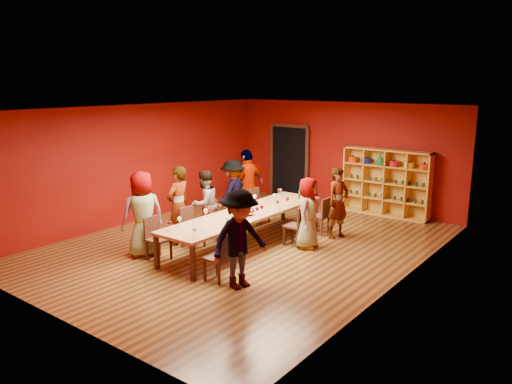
# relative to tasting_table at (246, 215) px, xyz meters

# --- Properties ---
(room_shell) EXTENTS (7.10, 9.10, 3.04)m
(room_shell) POSITION_rel_tasting_table_xyz_m (0.00, 0.00, 0.80)
(room_shell) COLOR #4E3114
(room_shell) RESTS_ON ground
(tasting_table) EXTENTS (1.10, 4.50, 0.75)m
(tasting_table) POSITION_rel_tasting_table_xyz_m (0.00, 0.00, 0.00)
(tasting_table) COLOR #A87346
(tasting_table) RESTS_ON ground
(doorway) EXTENTS (1.40, 0.17, 2.30)m
(doorway) POSITION_rel_tasting_table_xyz_m (-1.80, 4.43, 0.42)
(doorway) COLOR black
(doorway) RESTS_ON ground
(shelving_unit) EXTENTS (2.40, 0.40, 1.80)m
(shelving_unit) POSITION_rel_tasting_table_xyz_m (1.40, 4.32, 0.28)
(shelving_unit) COLOR gold
(shelving_unit) RESTS_ON ground
(chair_person_left_0) EXTENTS (0.42, 0.42, 0.89)m
(chair_person_left_0) POSITION_rel_tasting_table_xyz_m (-0.91, -1.81, -0.20)
(chair_person_left_0) COLOR #331911
(chair_person_left_0) RESTS_ON ground
(person_left_0) EXTENTS (0.77, 0.99, 1.79)m
(person_left_0) POSITION_rel_tasting_table_xyz_m (-1.29, -1.81, 0.20)
(person_left_0) COLOR silver
(person_left_0) RESTS_ON ground
(chair_person_left_1) EXTENTS (0.42, 0.42, 0.89)m
(chair_person_left_1) POSITION_rel_tasting_table_xyz_m (-0.91, -0.82, -0.20)
(chair_person_left_1) COLOR #331911
(chair_person_left_1) RESTS_ON ground
(person_left_1) EXTENTS (0.53, 0.69, 1.76)m
(person_left_1) POSITION_rel_tasting_table_xyz_m (-1.26, -0.82, 0.18)
(person_left_1) COLOR beige
(person_left_1) RESTS_ON ground
(chair_person_left_2) EXTENTS (0.42, 0.42, 0.89)m
(chair_person_left_2) POSITION_rel_tasting_table_xyz_m (-0.91, -0.05, -0.20)
(chair_person_left_2) COLOR #331911
(chair_person_left_2) RESTS_ON ground
(person_left_2) EXTENTS (0.43, 0.77, 1.56)m
(person_left_2) POSITION_rel_tasting_table_xyz_m (-1.20, -0.05, 0.08)
(person_left_2) COLOR #131B35
(person_left_2) RESTS_ON ground
(chair_person_left_3) EXTENTS (0.42, 0.42, 0.89)m
(chair_person_left_3) POSITION_rel_tasting_table_xyz_m (-0.91, 1.11, -0.20)
(chair_person_left_3) COLOR #331911
(chair_person_left_3) RESTS_ON ground
(person_left_3) EXTENTS (0.53, 1.10, 1.66)m
(person_left_3) POSITION_rel_tasting_table_xyz_m (-1.31, 1.11, 0.13)
(person_left_3) COLOR #151F3C
(person_left_3) RESTS_ON ground
(chair_person_left_4) EXTENTS (0.42, 0.42, 0.89)m
(chair_person_left_4) POSITION_rel_tasting_table_xyz_m (-0.91, 1.60, -0.20)
(chair_person_left_4) COLOR #331911
(chair_person_left_4) RESTS_ON ground
(person_left_4) EXTENTS (0.58, 1.13, 1.87)m
(person_left_4) POSITION_rel_tasting_table_xyz_m (-1.22, 1.60, 0.24)
(person_left_4) COLOR silver
(person_left_4) RESTS_ON ground
(chair_person_right_0) EXTENTS (0.42, 0.42, 0.89)m
(chair_person_right_0) POSITION_rel_tasting_table_xyz_m (0.91, -1.87, -0.20)
(chair_person_right_0) COLOR #331911
(chair_person_right_0) RESTS_ON ground
(person_right_0) EXTENTS (0.73, 1.22, 1.76)m
(person_right_0) POSITION_rel_tasting_table_xyz_m (1.35, -1.87, 0.18)
(person_right_0) COLOR white
(person_right_0) RESTS_ON ground
(chair_person_right_3) EXTENTS (0.42, 0.42, 0.89)m
(chair_person_right_3) POSITION_rel_tasting_table_xyz_m (0.91, 0.70, -0.20)
(chair_person_right_3) COLOR #331911
(chair_person_right_3) RESTS_ON ground
(person_right_3) EXTENTS (0.58, 0.84, 1.56)m
(person_right_3) POSITION_rel_tasting_table_xyz_m (1.15, 0.70, 0.08)
(person_right_3) COLOR #131836
(person_right_3) RESTS_ON ground
(chair_person_right_4) EXTENTS (0.42, 0.42, 0.89)m
(chair_person_right_4) POSITION_rel_tasting_table_xyz_m (0.91, 1.74, -0.20)
(chair_person_right_4) COLOR #331911
(chair_person_right_4) RESTS_ON ground
(person_right_4) EXTENTS (0.60, 0.70, 1.65)m
(person_right_4) POSITION_rel_tasting_table_xyz_m (1.33, 1.74, 0.13)
(person_right_4) COLOR #5887B5
(person_right_4) RESTS_ON ground
(wine_glass_0) EXTENTS (0.08, 0.08, 0.19)m
(wine_glass_0) POSITION_rel_tasting_table_xyz_m (0.31, -1.02, 0.19)
(wine_glass_0) COLOR white
(wine_glass_0) RESTS_ON tasting_table
(wine_glass_1) EXTENTS (0.07, 0.07, 0.18)m
(wine_glass_1) POSITION_rel_tasting_table_xyz_m (-0.32, -0.16, 0.18)
(wine_glass_1) COLOR white
(wine_glass_1) RESTS_ON tasting_table
(wine_glass_2) EXTENTS (0.08, 0.08, 0.20)m
(wine_glass_2) POSITION_rel_tasting_table_xyz_m (0.36, 1.07, 0.20)
(wine_glass_2) COLOR white
(wine_glass_2) RESTS_ON tasting_table
(wine_glass_3) EXTENTS (0.08, 0.08, 0.19)m
(wine_glass_3) POSITION_rel_tasting_table_xyz_m (0.38, 1.85, 0.19)
(wine_glass_3) COLOR white
(wine_glass_3) RESTS_ON tasting_table
(wine_glass_4) EXTENTS (0.09, 0.09, 0.22)m
(wine_glass_4) POSITION_rel_tasting_table_xyz_m (-0.35, -0.91, 0.21)
(wine_glass_4) COLOR white
(wine_glass_4) RESTS_ON tasting_table
(wine_glass_5) EXTENTS (0.07, 0.07, 0.18)m
(wine_glass_5) POSITION_rel_tasting_table_xyz_m (0.31, 0.75, 0.18)
(wine_glass_5) COLOR white
(wine_glass_5) RESTS_ON tasting_table
(wine_glass_6) EXTENTS (0.08, 0.08, 0.19)m
(wine_glass_6) POSITION_rel_tasting_table_xyz_m (0.33, -0.83, 0.19)
(wine_glass_6) COLOR white
(wine_glass_6) RESTS_ON tasting_table
(wine_glass_7) EXTENTS (0.08, 0.08, 0.21)m
(wine_glass_7) POSITION_rel_tasting_table_xyz_m (-0.37, -1.66, 0.20)
(wine_glass_7) COLOR white
(wine_glass_7) RESTS_ON tasting_table
(wine_glass_8) EXTENTS (0.07, 0.07, 0.18)m
(wine_glass_8) POSITION_rel_tasting_table_xyz_m (-0.14, 1.25, 0.18)
(wine_glass_8) COLOR white
(wine_glass_8) RESTS_ON tasting_table
(wine_glass_9) EXTENTS (0.09, 0.09, 0.21)m
(wine_glass_9) POSITION_rel_tasting_table_xyz_m (-0.37, 0.79, 0.21)
(wine_glass_9) COLOR white
(wine_glass_9) RESTS_ON tasting_table
(wine_glass_10) EXTENTS (0.08, 0.08, 0.20)m
(wine_glass_10) POSITION_rel_tasting_table_xyz_m (-0.32, -1.95, 0.20)
(wine_glass_10) COLOR white
(wine_glass_10) RESTS_ON tasting_table
(wine_glass_11) EXTENTS (0.08, 0.08, 0.21)m
(wine_glass_11) POSITION_rel_tasting_table_xyz_m (0.36, -1.98, 0.20)
(wine_glass_11) COLOR white
(wine_glass_11) RESTS_ON tasting_table
(wine_glass_12) EXTENTS (0.09, 0.09, 0.21)m
(wine_glass_12) POSITION_rel_tasting_table_xyz_m (-0.04, -0.38, 0.20)
(wine_glass_12) COLOR white
(wine_glass_12) RESTS_ON tasting_table
(wine_glass_13) EXTENTS (0.07, 0.07, 0.18)m
(wine_glass_13) POSITION_rel_tasting_table_xyz_m (0.33, 1.71, 0.18)
(wine_glass_13) COLOR white
(wine_glass_13) RESTS_ON tasting_table
(wine_glass_14) EXTENTS (0.07, 0.07, 0.18)m
(wine_glass_14) POSITION_rel_tasting_table_xyz_m (-0.35, 1.82, 0.18)
(wine_glass_14) COLOR white
(wine_glass_14) RESTS_ON tasting_table
(wine_glass_15) EXTENTS (0.08, 0.08, 0.19)m
(wine_glass_15) POSITION_rel_tasting_table_xyz_m (-0.37, -0.72, 0.19)
(wine_glass_15) COLOR white
(wine_glass_15) RESTS_ON tasting_table
(wine_glass_16) EXTENTS (0.08, 0.08, 0.20)m
(wine_glass_16) POSITION_rel_tasting_table_xyz_m (0.35, -0.06, 0.19)
(wine_glass_16) COLOR white
(wine_glass_16) RESTS_ON tasting_table
(wine_glass_17) EXTENTS (0.08, 0.08, 0.20)m
(wine_glass_17) POSITION_rel_tasting_table_xyz_m (-0.34, 1.74, 0.20)
(wine_glass_17) COLOR white
(wine_glass_17) RESTS_ON tasting_table
(wine_glass_18) EXTENTS (0.08, 0.08, 0.20)m
(wine_glass_18) POSITION_rel_tasting_table_xyz_m (0.34, 0.11, 0.20)
(wine_glass_18) COLOR white
(wine_glass_18) RESTS_ON tasting_table
(spittoon_bowl) EXTENTS (0.33, 0.33, 0.18)m
(spittoon_bowl) POSITION_rel_tasting_table_xyz_m (0.14, -0.13, 0.13)
(spittoon_bowl) COLOR silver
(spittoon_bowl) RESTS_ON tasting_table
(carafe_a) EXTENTS (0.11, 0.11, 0.23)m
(carafe_a) POSITION_rel_tasting_table_xyz_m (-0.08, 0.39, 0.16)
(carafe_a) COLOR white
(carafe_a) RESTS_ON tasting_table
(carafe_b) EXTENTS (0.11, 0.11, 0.26)m
(carafe_b) POSITION_rel_tasting_table_xyz_m (0.29, -0.42, 0.17)
(carafe_b) COLOR white
(carafe_b) RESTS_ON tasting_table
(wine_bottle) EXTENTS (0.09, 0.09, 0.29)m
(wine_bottle) POSITION_rel_tasting_table_xyz_m (0.23, 1.82, 0.16)
(wine_bottle) COLOR #123217
(wine_bottle) RESTS_ON tasting_table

